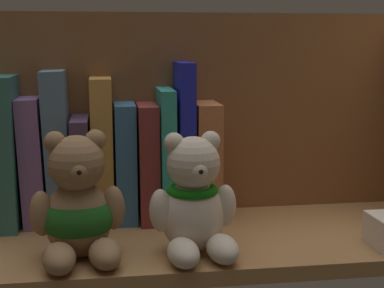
# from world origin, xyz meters

# --- Properties ---
(shelf_board) EXTENTS (0.74, 0.25, 0.02)m
(shelf_board) POSITION_xyz_m (0.00, 0.00, 0.01)
(shelf_board) COLOR #9E7042
(shelf_board) RESTS_ON ground
(shelf_back_panel) EXTENTS (0.77, 0.01, 0.33)m
(shelf_back_panel) POSITION_xyz_m (0.00, 0.13, 0.16)
(shelf_back_panel) COLOR brown
(shelf_back_panel) RESTS_ON ground
(book_4) EXTENTS (0.04, 0.12, 0.22)m
(book_4) POSITION_xyz_m (-0.23, 0.10, 0.13)
(book_4) COLOR #347068
(book_4) RESTS_ON shelf_board
(book_5) EXTENTS (0.04, 0.09, 0.19)m
(book_5) POSITION_xyz_m (-0.19, 0.10, 0.11)
(book_5) COLOR #875E9A
(book_5) RESTS_ON shelf_board
(book_6) EXTENTS (0.04, 0.10, 0.23)m
(book_6) POSITION_xyz_m (-0.16, 0.10, 0.13)
(book_6) COLOR slate
(book_6) RESTS_ON shelf_board
(book_7) EXTENTS (0.02, 0.14, 0.16)m
(book_7) POSITION_xyz_m (-0.12, 0.10, 0.10)
(book_7) COLOR #50375C
(book_7) RESTS_ON shelf_board
(book_8) EXTENTS (0.03, 0.09, 0.21)m
(book_8) POSITION_xyz_m (-0.09, 0.10, 0.13)
(book_8) COLOR gold
(book_8) RESTS_ON shelf_board
(book_9) EXTENTS (0.03, 0.10, 0.18)m
(book_9) POSITION_xyz_m (-0.06, 0.10, 0.11)
(book_9) COLOR teal
(book_9) RESTS_ON shelf_board
(book_10) EXTENTS (0.03, 0.12, 0.17)m
(book_10) POSITION_xyz_m (-0.03, 0.10, 0.11)
(book_10) COLOR maroon
(book_10) RESTS_ON shelf_board
(book_11) EXTENTS (0.02, 0.13, 0.20)m
(book_11) POSITION_xyz_m (0.00, 0.10, 0.12)
(book_11) COLOR teal
(book_11) RESTS_ON shelf_board
(book_12) EXTENTS (0.02, 0.12, 0.24)m
(book_12) POSITION_xyz_m (0.03, 0.10, 0.14)
(book_12) COLOR #1B21B0
(book_12) RESTS_ON shelf_board
(book_13) EXTENTS (0.04, 0.12, 0.18)m
(book_13) POSITION_xyz_m (0.06, 0.10, 0.11)
(book_13) COLOR #B86B3F
(book_13) RESTS_ON shelf_board
(teddy_bear_larger) EXTENTS (0.12, 0.12, 0.16)m
(teddy_bear_larger) POSITION_xyz_m (-0.12, -0.06, 0.08)
(teddy_bear_larger) COLOR #93704C
(teddy_bear_larger) RESTS_ON shelf_board
(teddy_bear_smaller) EXTENTS (0.11, 0.12, 0.15)m
(teddy_bear_smaller) POSITION_xyz_m (0.02, -0.06, 0.09)
(teddy_bear_smaller) COLOR beige
(teddy_bear_smaller) RESTS_ON shelf_board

